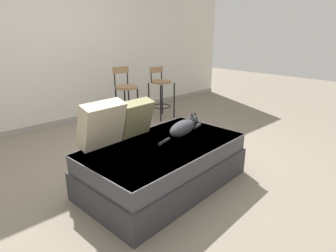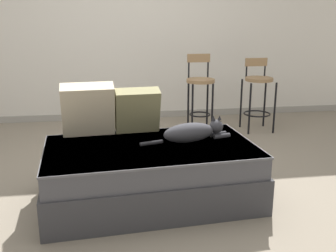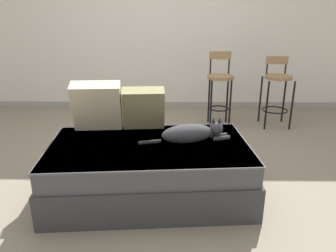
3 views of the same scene
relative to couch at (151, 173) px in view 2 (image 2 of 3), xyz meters
name	(u,v)px [view 2 (image 2 of 3)]	position (x,y,z in m)	size (l,w,h in m)	color
ground_plane	(146,179)	(0.00, 0.40, -0.23)	(16.00, 16.00, 0.00)	slate
wall_back_panel	(128,23)	(0.00, 2.65, 1.07)	(8.00, 0.10, 2.60)	silver
wall_baseboard_trim	(131,115)	(0.00, 2.60, -0.18)	(8.00, 0.02, 0.09)	gray
couch	(151,173)	(0.00, 0.00, 0.00)	(1.67, 1.05, 0.45)	#353539
throw_pillow_corner	(88,109)	(-0.47, 0.33, 0.44)	(0.43, 0.29, 0.44)	beige
throw_pillow_middle	(137,110)	(-0.07, 0.36, 0.41)	(0.38, 0.26, 0.38)	#847F56
cat	(192,132)	(0.34, 0.05, 0.30)	(0.74, 0.27, 0.19)	#333338
bar_stool_near_window	(200,88)	(0.80, 1.77, 0.33)	(0.34, 0.34, 0.95)	black
bar_stool_by_doorway	(258,89)	(1.54, 1.77, 0.29)	(0.34, 0.34, 0.89)	black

